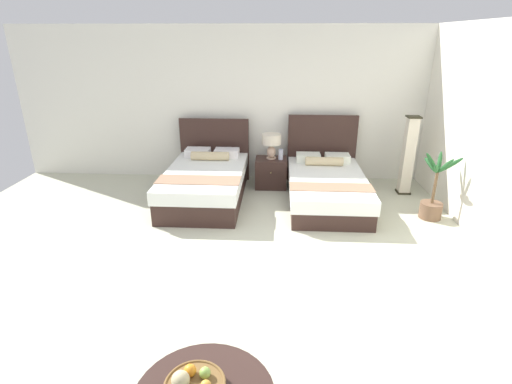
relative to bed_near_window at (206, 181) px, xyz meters
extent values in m
cube|color=beige|center=(1.01, -2.15, -0.31)|extent=(9.47, 10.35, 0.02)
cube|color=white|center=(1.01, 1.23, 1.09)|extent=(9.47, 0.12, 2.80)
cube|color=#35221D|center=(0.00, -0.09, -0.14)|extent=(1.23, 2.10, 0.34)
cube|color=white|center=(0.00, -0.09, 0.13)|extent=(1.27, 2.14, 0.21)
cube|color=#35221D|center=(0.01, 0.99, 0.28)|extent=(1.30, 0.07, 1.18)
cube|color=white|center=(-0.26, 0.70, 0.31)|extent=(0.44, 0.30, 0.14)
cube|color=white|center=(0.27, 0.70, 0.31)|extent=(0.44, 0.30, 0.14)
cylinder|color=beige|center=(0.00, 0.46, 0.31)|extent=(0.67, 0.16, 0.15)
cube|color=#A1795E|center=(-0.01, -0.59, 0.24)|extent=(1.28, 0.42, 0.01)
cube|color=#35221D|center=(2.01, -0.09, -0.17)|extent=(1.21, 2.14, 0.26)
cube|color=white|center=(2.01, -0.09, 0.06)|extent=(1.25, 2.18, 0.21)
cube|color=#35221D|center=(2.02, 1.01, 0.32)|extent=(1.27, 0.07, 1.26)
cube|color=white|center=(1.76, 0.72, 0.23)|extent=(0.43, 0.30, 0.14)
cube|color=white|center=(2.28, 0.72, 0.23)|extent=(0.43, 0.30, 0.14)
cylinder|color=beige|center=(2.02, 0.48, 0.24)|extent=(0.66, 0.16, 0.15)
cube|color=#A1795E|center=(2.01, -0.61, 0.17)|extent=(1.25, 0.37, 0.01)
cube|color=#35221D|center=(1.08, 0.63, -0.04)|extent=(0.56, 0.47, 0.53)
sphere|color=tan|center=(1.08, 0.38, 0.04)|extent=(0.02, 0.02, 0.02)
cylinder|color=#C9A68C|center=(1.08, 0.65, 0.24)|extent=(0.17, 0.17, 0.02)
ellipsoid|color=#C9A68C|center=(1.08, 0.65, 0.35)|extent=(0.16, 0.16, 0.21)
cylinder|color=#99844C|center=(1.08, 0.65, 0.47)|extent=(0.02, 0.02, 0.04)
cylinder|color=beige|center=(1.08, 0.65, 0.58)|extent=(0.34, 0.34, 0.18)
cylinder|color=#B4B8CC|center=(1.25, 0.59, 0.32)|extent=(0.08, 0.08, 0.18)
torus|color=#B4B8CC|center=(1.25, 0.59, 0.41)|extent=(0.08, 0.08, 0.01)
torus|color=brown|center=(0.66, -4.28, 0.17)|extent=(0.41, 0.41, 0.02)
sphere|color=#8AB04C|center=(0.72, -4.21, 0.21)|extent=(0.08, 0.08, 0.08)
sphere|color=orange|center=(0.62, -4.20, 0.21)|extent=(0.08, 0.08, 0.08)
sphere|color=#C1B384|center=(0.58, -4.30, 0.23)|extent=(0.12, 0.12, 0.12)
cube|color=black|center=(3.44, 0.44, -0.29)|extent=(0.22, 0.22, 0.03)
cube|color=beige|center=(3.44, 0.44, 0.38)|extent=(0.18, 0.18, 1.31)
cube|color=black|center=(3.44, 0.44, 1.04)|extent=(0.22, 0.22, 0.02)
cylinder|color=brown|center=(3.54, -0.60, -0.18)|extent=(0.33, 0.33, 0.25)
cylinder|color=brown|center=(3.54, -0.60, 0.18)|extent=(0.04, 0.04, 0.49)
ellipsoid|color=#265C2D|center=(3.69, -0.62, 0.55)|extent=(0.35, 0.10, 0.29)
ellipsoid|color=#265C2D|center=(3.58, -0.50, 0.56)|extent=(0.15, 0.24, 0.32)
ellipsoid|color=#265C2D|center=(3.46, -0.51, 0.51)|extent=(0.20, 0.24, 0.24)
ellipsoid|color=#265C2D|center=(3.43, -0.61, 0.58)|extent=(0.26, 0.09, 0.34)
ellipsoid|color=#265C2D|center=(3.46, -0.71, 0.51)|extent=(0.19, 0.27, 0.25)
ellipsoid|color=#265C2D|center=(3.60, -0.68, 0.55)|extent=(0.18, 0.23, 0.31)
camera|label=1|loc=(1.16, -6.16, 2.27)|focal=27.48mm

